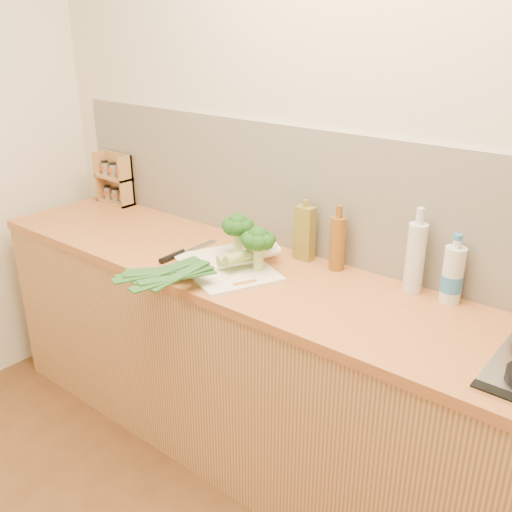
% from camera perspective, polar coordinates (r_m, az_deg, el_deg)
% --- Properties ---
extents(room_shell, '(3.50, 3.50, 3.50)m').
position_cam_1_polar(room_shell, '(2.32, 8.97, 5.45)').
color(room_shell, beige).
rests_on(room_shell, ground).
extents(counter, '(3.20, 0.62, 0.90)m').
position_cam_1_polar(counter, '(2.41, 4.32, -12.71)').
color(counter, tan).
rests_on(counter, ground).
extents(chopping_board, '(0.53, 0.47, 0.01)m').
position_cam_1_polar(chopping_board, '(2.33, -2.97, -1.15)').
color(chopping_board, silver).
rests_on(chopping_board, counter).
extents(broccoli_left, '(0.13, 0.14, 0.18)m').
position_cam_1_polar(broccoli_left, '(2.40, -1.84, 2.98)').
color(broccoli_left, '#ABC372').
rests_on(broccoli_left, chopping_board).
extents(broccoli_right, '(0.14, 0.14, 0.18)m').
position_cam_1_polar(broccoli_right, '(2.24, 0.23, 1.58)').
color(broccoli_right, '#ABC372').
rests_on(broccoli_right, chopping_board).
extents(leek_front, '(0.34, 0.64, 0.04)m').
position_cam_1_polar(leek_front, '(2.32, -3.78, -0.39)').
color(leek_front, white).
rests_on(leek_front, chopping_board).
extents(leek_mid, '(0.33, 0.65, 0.04)m').
position_cam_1_polar(leek_mid, '(2.26, -3.70, -0.57)').
color(leek_mid, white).
rests_on(leek_mid, chopping_board).
extents(leek_back, '(0.19, 0.66, 0.04)m').
position_cam_1_polar(leek_back, '(2.21, -3.13, -0.58)').
color(leek_back, white).
rests_on(leek_back, chopping_board).
extents(chefs_knife, '(0.04, 0.34, 0.02)m').
position_cam_1_polar(chefs_knife, '(2.47, -7.69, 0.20)').
color(chefs_knife, silver).
rests_on(chefs_knife, counter).
extents(spice_rack, '(0.23, 0.09, 0.27)m').
position_cam_1_polar(spice_rack, '(3.24, -13.82, 7.25)').
color(spice_rack, '#B3814C').
rests_on(spice_rack, counter).
extents(oil_tin, '(0.08, 0.05, 0.26)m').
position_cam_1_polar(oil_tin, '(2.39, 4.87, 2.34)').
color(oil_tin, olive).
rests_on(oil_tin, counter).
extents(glass_bottle, '(0.07, 0.07, 0.33)m').
position_cam_1_polar(glass_bottle, '(2.17, 15.65, -0.08)').
color(glass_bottle, silver).
rests_on(glass_bottle, counter).
extents(amber_bottle, '(0.06, 0.06, 0.27)m').
position_cam_1_polar(amber_bottle, '(2.31, 8.15, 1.35)').
color(amber_bottle, brown).
rests_on(amber_bottle, counter).
extents(water_bottle, '(0.08, 0.08, 0.24)m').
position_cam_1_polar(water_bottle, '(2.14, 19.04, -1.92)').
color(water_bottle, silver).
rests_on(water_bottle, counter).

